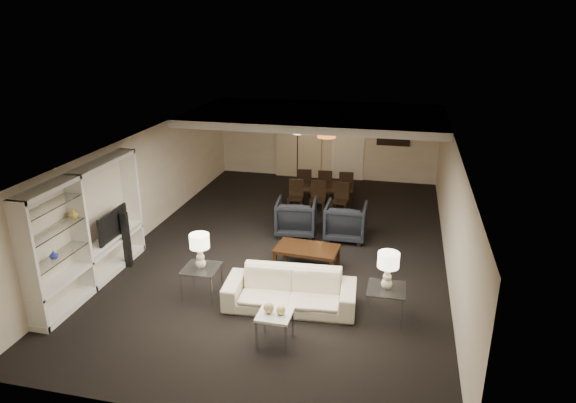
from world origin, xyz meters
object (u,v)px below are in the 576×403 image
at_px(vase_amber, 73,213).
at_px(side_table_right, 385,304).
at_px(marble_table, 275,328).
at_px(vase_blue, 54,255).
at_px(chair_nl, 295,197).
at_px(side_table_left, 202,282).
at_px(pendant_light, 327,133).
at_px(television, 108,224).
at_px(chair_nr, 340,201).
at_px(dining_table, 321,196).
at_px(chair_fm, 325,184).
at_px(coffee_table, 307,258).
at_px(floor_lamp, 297,156).
at_px(floor_speaker, 126,240).
at_px(chair_nm, 318,199).
at_px(chair_fl, 305,183).
at_px(chair_fr, 346,186).
at_px(table_lamp_left, 200,251).
at_px(table_lamp_right, 388,271).
at_px(sofa, 290,290).
at_px(armchair_left, 296,217).
at_px(armchair_right, 346,221).

bearing_deg(vase_amber, side_table_right, 4.16).
relative_size(marble_table, vase_blue, 3.47).
height_order(vase_blue, chair_nl, vase_blue).
bearing_deg(vase_amber, side_table_left, 10.38).
relative_size(side_table_left, vase_amber, 3.62).
distance_m(pendant_light, television, 6.60).
bearing_deg(marble_table, chair_nr, 87.14).
xyz_separation_m(dining_table, chair_fm, (0.00, 0.65, 0.15)).
relative_size(pendant_light, chair_nl, 0.57).
height_order(coffee_table, floor_lamp, floor_lamp).
height_order(marble_table, chair_nl, chair_nl).
distance_m(floor_speaker, chair_nm, 5.11).
relative_size(side_table_left, chair_fm, 0.72).
bearing_deg(chair_fl, pendant_light, -177.47).
height_order(vase_blue, chair_fr, vase_blue).
relative_size(table_lamp_left, table_lamp_right, 1.00).
xyz_separation_m(table_lamp_right, chair_fm, (-2.01, 5.95, -0.49)).
bearing_deg(television, table_lamp_right, -95.79).
bearing_deg(chair_nl, chair_fm, 60.68).
xyz_separation_m(chair_nm, chair_nr, (0.60, 0.00, 0.00)).
distance_m(coffee_table, marble_table, 2.70).
distance_m(pendant_light, side_table_left, 6.41).
height_order(coffee_table, table_lamp_right, table_lamp_right).
relative_size(table_lamp_left, floor_speaker, 0.55).
bearing_deg(chair_fm, chair_nm, 84.16).
relative_size(side_table_left, vase_blue, 4.17).
height_order(table_lamp_left, chair_nm, table_lamp_left).
bearing_deg(floor_lamp, sofa, -78.98).
distance_m(floor_speaker, chair_fl, 5.83).
xyz_separation_m(pendant_light, television, (-3.58, -5.48, -0.88)).
xyz_separation_m(television, chair_nl, (3.00, 4.08, -0.59)).
distance_m(marble_table, floor_lamp, 8.24).
height_order(side_table_right, dining_table, dining_table).
relative_size(armchair_left, marble_table, 1.79).
relative_size(side_table_right, chair_nl, 0.72).
height_order(television, chair_fl, television).
distance_m(table_lamp_right, floor_speaker, 5.48).
relative_size(armchair_left, armchair_right, 1.00).
bearing_deg(armchair_right, sofa, 79.40).
height_order(table_lamp_right, floor_speaker, table_lamp_right).
distance_m(armchair_left, vase_amber, 5.14).
relative_size(armchair_right, chair_nr, 1.07).
bearing_deg(chair_nr, pendant_light, 117.48).
xyz_separation_m(sofa, marble_table, (-0.00, -1.10, -0.07)).
relative_size(marble_table, chair_fl, 0.60).
bearing_deg(chair_fl, chair_fr, 173.02).
relative_size(sofa, television, 2.32).
xyz_separation_m(table_lamp_left, floor_lamp, (0.34, 7.00, 0.00)).
relative_size(chair_nl, floor_lamp, 0.48).
bearing_deg(vase_blue, chair_fr, 59.01).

